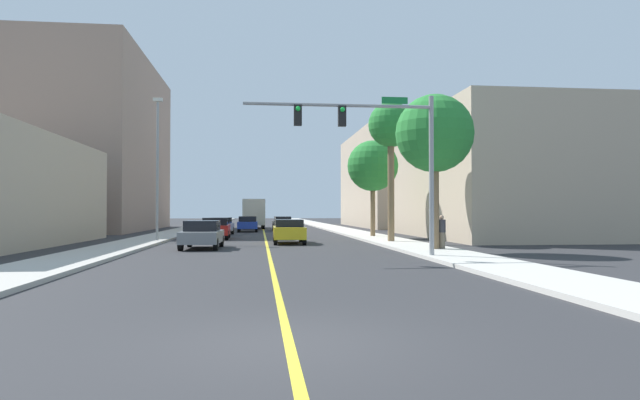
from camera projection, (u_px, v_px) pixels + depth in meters
name	position (u px, v px, depth m)	size (l,w,h in m)	color
ground	(264.00, 233.00, 49.89)	(192.00, 192.00, 0.00)	#2D2D30
sidewalk_left	(177.00, 232.00, 49.03)	(2.94, 168.00, 0.15)	#B2ADA3
sidewalk_right	(348.00, 231.00, 50.75)	(2.94, 168.00, 0.15)	beige
lane_marking_center	(264.00, 232.00, 49.89)	(0.16, 144.00, 0.01)	yellow
building_left_far	(81.00, 146.00, 56.10)	(14.05, 24.31, 17.38)	gray
building_right_near	(510.00, 177.00, 41.99)	(14.23, 19.99, 9.22)	tan
building_right_far	(415.00, 180.00, 69.62)	(15.28, 25.37, 11.86)	tan
traffic_signal_mast	(379.00, 140.00, 22.49)	(7.90, 0.36, 6.64)	gray
street_lamp	(157.00, 162.00, 34.13)	(0.56, 0.28, 8.93)	gray
palm_near	(435.00, 134.00, 26.47)	(3.79, 3.79, 7.50)	brown
palm_mid	(391.00, 128.00, 33.25)	(2.76, 2.76, 8.49)	brown
palm_far	(373.00, 166.00, 40.06)	(3.74, 3.74, 7.03)	brown
car_black	(282.00, 223.00, 54.58)	(1.93, 4.55, 1.43)	black
car_blue	(248.00, 224.00, 51.81)	(1.89, 4.28, 1.47)	#1E389E
car_red	(216.00, 228.00, 38.23)	(1.94, 3.91, 1.51)	red
car_silver	(221.00, 226.00, 44.95)	(1.93, 4.45, 1.44)	#BCBCC1
car_yellow	(289.00, 231.00, 33.24)	(1.95, 4.47, 1.46)	gold
car_gray	(202.00, 234.00, 28.57)	(2.05, 4.05, 1.47)	slate
delivery_truck	(254.00, 213.00, 61.27)	(2.55, 8.71, 3.25)	#194799
pedestrian	(442.00, 232.00, 26.52)	(0.38, 0.38, 1.63)	#726651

